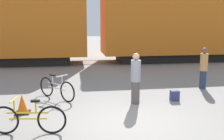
{
  "coord_description": "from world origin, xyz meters",
  "views": [
    {
      "loc": [
        -1.33,
        -6.24,
        2.58
      ],
      "look_at": [
        -0.17,
        1.6,
        1.1
      ],
      "focal_mm": 42.0,
      "sensor_mm": 36.0,
      "label": 1
    }
  ],
  "objects": [
    {
      "name": "rail_near",
      "position": [
        0.0,
        9.51,
        0.01
      ],
      "size": [
        66.19,
        0.07,
        0.01
      ],
      "primitive_type": "cube",
      "color": "#4C4238",
      "rests_on": "ground_plane"
    },
    {
      "name": "traffic_cone",
      "position": [
        -2.8,
        1.17,
        0.25
      ],
      "size": [
        0.4,
        0.4,
        0.55
      ],
      "color": "black",
      "rests_on": "ground_plane"
    },
    {
      "name": "bicycle_silver",
      "position": [
        -1.92,
        2.42,
        0.36
      ],
      "size": [
        1.23,
        1.34,
        0.85
      ],
      "color": "black",
      "rests_on": "ground_plane"
    },
    {
      "name": "ground_plane",
      "position": [
        0.0,
        0.0,
        0.0
      ],
      "size": [
        80.0,
        80.0,
        0.0
      ],
      "primitive_type": "plane",
      "color": "gray"
    },
    {
      "name": "freight_train",
      "position": [
        -0.0,
        10.23,
        2.94
      ],
      "size": [
        54.19,
        3.05,
        5.59
      ],
      "color": "black",
      "rests_on": "ground_plane"
    },
    {
      "name": "rail_far",
      "position": [
        0.0,
        10.95,
        0.01
      ],
      "size": [
        66.19,
        0.07,
        0.01
      ],
      "primitive_type": "cube",
      "color": "#4C4238",
      "rests_on": "ground_plane"
    },
    {
      "name": "backpack",
      "position": [
        1.93,
        1.68,
        0.17
      ],
      "size": [
        0.28,
        0.2,
        0.34
      ],
      "color": "navy",
      "rests_on": "ground_plane"
    },
    {
      "name": "person_in_grey",
      "position": [
        0.58,
        1.58,
        0.82
      ],
      "size": [
        0.31,
        0.31,
        1.61
      ],
      "rotation": [
        0.0,
        0.0,
        0.65
      ],
      "color": "#514C47",
      "rests_on": "ground_plane"
    },
    {
      "name": "person_in_tan",
      "position": [
        3.62,
        3.05,
        0.81
      ],
      "size": [
        0.29,
        0.29,
        1.59
      ],
      "rotation": [
        0.0,
        0.0,
        2.56
      ],
      "color": "#283351",
      "rests_on": "ground_plane"
    },
    {
      "name": "bicycle_yellow",
      "position": [
        -2.4,
        -0.31,
        0.36
      ],
      "size": [
        1.76,
        0.46,
        0.84
      ],
      "color": "black",
      "rests_on": "ground_plane"
    }
  ]
}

